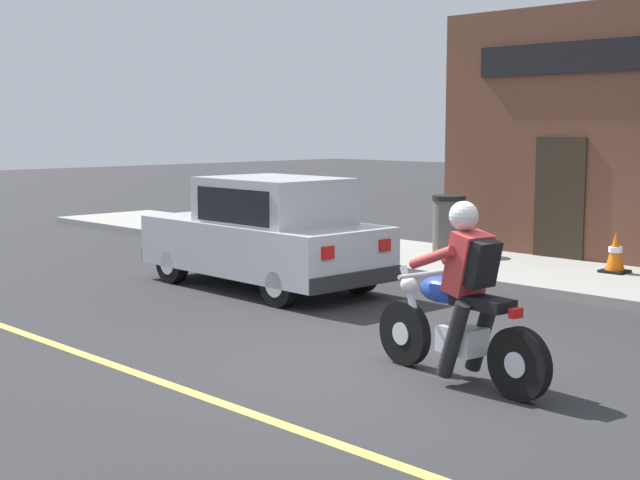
{
  "coord_description": "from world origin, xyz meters",
  "views": [
    {
      "loc": [
        -6.19,
        -5.37,
        2.25
      ],
      "look_at": [
        1.02,
        1.96,
        0.95
      ],
      "focal_mm": 50.0,
      "sensor_mm": 36.0,
      "label": 1
    }
  ],
  "objects_px": {
    "car_hatchback": "(266,234)",
    "traffic_cone": "(615,253)",
    "trash_bin": "(448,224)",
    "motorcycle_with_rider": "(461,307)"
  },
  "relations": [
    {
      "from": "motorcycle_with_rider",
      "to": "trash_bin",
      "type": "xyz_separation_m",
      "value": [
        5.68,
        4.46,
        -0.04
      ]
    },
    {
      "from": "car_hatchback",
      "to": "motorcycle_with_rider",
      "type": "bearing_deg",
      "value": -111.21
    },
    {
      "from": "car_hatchback",
      "to": "traffic_cone",
      "type": "xyz_separation_m",
      "value": [
        3.99,
        -3.2,
        -0.33
      ]
    },
    {
      "from": "trash_bin",
      "to": "motorcycle_with_rider",
      "type": "bearing_deg",
      "value": -141.83
    },
    {
      "from": "motorcycle_with_rider",
      "to": "traffic_cone",
      "type": "height_order",
      "value": "motorcycle_with_rider"
    },
    {
      "from": "motorcycle_with_rider",
      "to": "car_hatchback",
      "type": "bearing_deg",
      "value": 68.79
    },
    {
      "from": "motorcycle_with_rider",
      "to": "traffic_cone",
      "type": "relative_size",
      "value": 3.36
    },
    {
      "from": "car_hatchback",
      "to": "traffic_cone",
      "type": "distance_m",
      "value": 5.12
    },
    {
      "from": "traffic_cone",
      "to": "motorcycle_with_rider",
      "type": "bearing_deg",
      "value": -165.33
    },
    {
      "from": "traffic_cone",
      "to": "trash_bin",
      "type": "bearing_deg",
      "value": 92.82
    }
  ]
}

